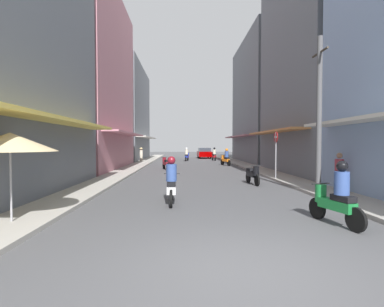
% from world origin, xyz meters
% --- Properties ---
extents(ground_plane, '(102.39, 102.39, 0.00)m').
position_xyz_m(ground_plane, '(0.00, 19.27, 0.00)').
color(ground_plane, '#4C4C4F').
extents(sidewalk_left, '(1.64, 54.54, 0.12)m').
position_xyz_m(sidewalk_left, '(-4.88, 19.27, 0.06)').
color(sidewalk_left, '#ADA89E').
rests_on(sidewalk_left, ground).
extents(sidewalk_right, '(1.64, 54.54, 0.12)m').
position_xyz_m(sidewalk_right, '(4.88, 19.27, 0.06)').
color(sidewalk_right, '#9E9991').
rests_on(sidewalk_right, ground).
extents(building_left_mid, '(7.05, 12.29, 13.60)m').
position_xyz_m(building_left_mid, '(-8.69, 18.74, 6.80)').
color(building_left_mid, '#B7727F').
rests_on(building_left_mid, ground).
extents(building_left_far, '(7.05, 13.79, 11.43)m').
position_xyz_m(building_left_far, '(-8.69, 32.58, 5.71)').
color(building_left_far, slate).
rests_on(building_left_far, ground).
extents(building_right_mid, '(7.05, 10.29, 14.18)m').
position_xyz_m(building_right_mid, '(8.69, 14.86, 7.08)').
color(building_right_mid, slate).
rests_on(building_right_mid, ground).
extents(building_right_far, '(7.05, 12.92, 13.12)m').
position_xyz_m(building_right_far, '(8.69, 27.27, 6.56)').
color(building_right_far, slate).
rests_on(building_right_far, ground).
extents(motorbike_green, '(0.67, 1.77, 1.58)m').
position_xyz_m(motorbike_green, '(2.86, 2.43, 0.70)').
color(motorbike_green, black).
rests_on(motorbike_green, ground).
extents(motorbike_white, '(0.55, 1.81, 1.58)m').
position_xyz_m(motorbike_white, '(-1.22, 5.14, 0.70)').
color(motorbike_white, black).
rests_on(motorbike_white, ground).
extents(motorbike_maroon, '(0.74, 1.74, 0.96)m').
position_xyz_m(motorbike_maroon, '(-2.13, 18.18, 0.50)').
color(motorbike_maroon, black).
rests_on(motorbike_maroon, ground).
extents(motorbike_red, '(0.55, 1.81, 1.58)m').
position_xyz_m(motorbike_red, '(2.94, 30.50, 0.70)').
color(motorbike_red, black).
rests_on(motorbike_red, ground).
extents(motorbike_orange, '(0.78, 1.73, 1.58)m').
position_xyz_m(motorbike_orange, '(3.12, 22.24, 0.70)').
color(motorbike_orange, black).
rests_on(motorbike_orange, ground).
extents(motorbike_blue, '(0.63, 1.79, 1.58)m').
position_xyz_m(motorbike_blue, '(-0.32, 29.72, 0.70)').
color(motorbike_blue, black).
rests_on(motorbike_blue, ground).
extents(motorbike_black, '(0.55, 1.81, 0.96)m').
position_xyz_m(motorbike_black, '(2.57, 9.64, 0.50)').
color(motorbike_black, black).
rests_on(motorbike_black, ground).
extents(parked_car, '(1.86, 4.14, 1.45)m').
position_xyz_m(parked_car, '(2.21, 36.25, 0.74)').
color(parked_car, '#8C0000').
rests_on(parked_car, ground).
extents(pedestrian_crossing, '(0.44, 0.44, 1.63)m').
position_xyz_m(pedestrian_crossing, '(-5.29, 27.43, 0.92)').
color(pedestrian_crossing, beige).
rests_on(pedestrian_crossing, ground).
extents(pedestrian_midway, '(0.34, 0.34, 1.63)m').
position_xyz_m(pedestrian_midway, '(5.35, 6.88, 0.81)').
color(pedestrian_midway, beige).
rests_on(pedestrian_midway, ground).
extents(vendor_umbrella, '(2.13, 2.13, 2.25)m').
position_xyz_m(vendor_umbrella, '(-4.96, 2.62, 2.02)').
color(vendor_umbrella, '#99999E').
rests_on(vendor_umbrella, ground).
extents(utility_pole, '(0.20, 1.20, 6.02)m').
position_xyz_m(utility_pole, '(4.31, 6.46, 3.08)').
color(utility_pole, '#4C4C4F').
rests_on(utility_pole, ground).
extents(street_sign_no_entry, '(0.07, 0.60, 2.65)m').
position_xyz_m(street_sign_no_entry, '(4.21, 11.24, 1.72)').
color(street_sign_no_entry, gray).
rests_on(street_sign_no_entry, ground).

